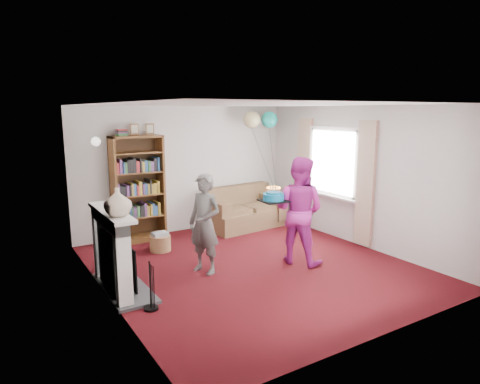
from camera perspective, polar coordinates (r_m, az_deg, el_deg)
ground at (r=6.84m, az=1.81°, el=-9.84°), size 5.00×5.00×0.00m
wall_back at (r=8.68m, az=-7.34°, el=3.04°), size 4.50×0.02×2.50m
wall_left at (r=5.61m, az=-17.77°, el=-1.70°), size 0.02×5.00×2.50m
wall_right at (r=7.97m, az=15.55°, el=2.03°), size 0.02×5.00×2.50m
ceiling at (r=6.40m, az=1.94°, el=11.63°), size 4.50×5.00×0.01m
fireplace at (r=6.02m, az=-16.21°, el=-8.05°), size 0.55×1.80×1.12m
window_bay at (r=8.35m, az=12.27°, el=2.25°), size 0.14×2.02×2.20m
wall_sconce at (r=7.92m, az=-18.67°, el=6.41°), size 0.16×0.23×0.16m
bookcase at (r=8.15m, az=-13.53°, el=0.28°), size 0.93×0.42×2.18m
sofa at (r=8.98m, az=0.35°, el=-2.64°), size 1.60×0.85×0.85m
wicker_basket at (r=7.63m, az=-10.59°, el=-6.63°), size 0.37×0.37×0.33m
person_striped at (r=6.41m, az=-4.74°, el=-4.24°), size 0.55×0.65×1.51m
person_magenta at (r=6.85m, az=7.84°, el=-2.44°), size 0.96×1.04×1.71m
birthday_cake at (r=6.57m, az=4.49°, el=-0.68°), size 0.39×0.39×0.22m
balloons at (r=9.04m, az=2.79°, el=9.60°), size 0.79×0.51×1.74m
mantel_vase at (r=5.49m, az=-16.00°, el=-1.30°), size 0.42×0.42×0.35m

